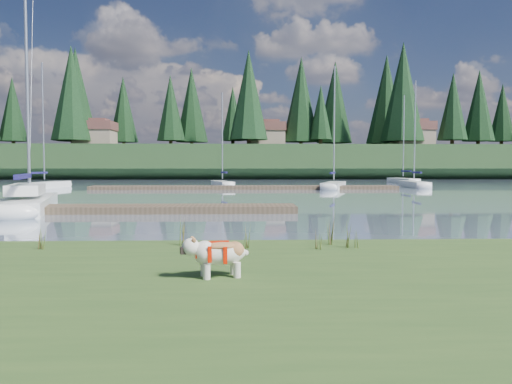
{
  "coord_description": "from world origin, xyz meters",
  "views": [
    {
      "loc": [
        1.59,
        -12.5,
        2.0
      ],
      "look_at": [
        1.98,
        -0.5,
        1.37
      ],
      "focal_mm": 35.0,
      "sensor_mm": 36.0,
      "label": 1
    }
  ],
  "objects": [
    {
      "name": "weed_3",
      "position": [
        -2.3,
        -2.61,
        0.56
      ],
      "size": [
        0.17,
        0.14,
        0.49
      ],
      "color": "#475B23",
      "rests_on": "bank"
    },
    {
      "name": "sailboat_bg_0",
      "position": [
        -15.68,
        33.04,
        0.32
      ],
      "size": [
        2.61,
        7.85,
        11.21
      ],
      "rotation": [
        0.0,
        0.0,
        1.43
      ],
      "color": "white",
      "rests_on": "ground"
    },
    {
      "name": "sailboat_main",
      "position": [
        -8.2,
        10.97,
        0.42
      ],
      "size": [
        4.38,
        9.69,
        13.66
      ],
      "rotation": [
        0.0,
        0.0,
        1.84
      ],
      "color": "white",
      "rests_on": "ground"
    },
    {
      "name": "dock_far",
      "position": [
        2.0,
        30.0,
        0.15
      ],
      "size": [
        26.0,
        2.2,
        0.3
      ],
      "primitive_type": "cube",
      "color": "#4C3D2C",
      "rests_on": "ground"
    },
    {
      "name": "sailboat_bg_4",
      "position": [
        17.85,
        34.0,
        0.33
      ],
      "size": [
        1.54,
        6.72,
        9.99
      ],
      "rotation": [
        0.0,
        0.0,
        1.54
      ],
      "color": "white",
      "rests_on": "ground"
    },
    {
      "name": "sailboat_bg_5",
      "position": [
        20.51,
        45.41,
        0.32
      ],
      "size": [
        2.02,
        7.22,
        10.28
      ],
      "rotation": [
        0.0,
        0.0,
        1.66
      ],
      "color": "white",
      "rests_on": "ground"
    },
    {
      "name": "bank",
      "position": [
        0.0,
        -6.0,
        0.17
      ],
      "size": [
        60.0,
        9.0,
        0.35
      ],
      "primitive_type": "cube",
      "color": "#345020",
      "rests_on": "ground"
    },
    {
      "name": "dock_near",
      "position": [
        -4.0,
        9.0,
        0.15
      ],
      "size": [
        16.0,
        2.0,
        0.3
      ],
      "primitive_type": "cube",
      "color": "#4C3D2C",
      "rests_on": "ground"
    },
    {
      "name": "conifer_7",
      "position": [
        42.0,
        71.0,
        12.19
      ],
      "size": [
        5.28,
        5.28,
        13.2
      ],
      "color": "#382619",
      "rests_on": "ridge"
    },
    {
      "name": "weed_4",
      "position": [
        3.13,
        -2.76,
        0.54
      ],
      "size": [
        0.17,
        0.14,
        0.44
      ],
      "color": "#475B23",
      "rests_on": "bank"
    },
    {
      "name": "house_0",
      "position": [
        -22.0,
        70.0,
        7.31
      ],
      "size": [
        6.3,
        5.3,
        4.65
      ],
      "color": "gray",
      "rests_on": "ridge"
    },
    {
      "name": "ridge",
      "position": [
        0.0,
        73.0,
        2.5
      ],
      "size": [
        200.0,
        20.0,
        5.0
      ],
      "primitive_type": "cube",
      "color": "#1B3118",
      "rests_on": "ground"
    },
    {
      "name": "sailboat_bg_2",
      "position": [
        -0.16,
        34.72,
        0.34
      ],
      "size": [
        2.58,
        5.89,
        8.94
      ],
      "rotation": [
        0.0,
        0.0,
        1.83
      ],
      "color": "white",
      "rests_on": "ground"
    },
    {
      "name": "conifer_3",
      "position": [
        -10.0,
        72.0,
        11.74
      ],
      "size": [
        4.84,
        4.84,
        12.25
      ],
      "color": "#382619",
      "rests_on": "ridge"
    },
    {
      "name": "ground",
      "position": [
        0.0,
        30.0,
        0.0
      ],
      "size": [
        200.0,
        200.0,
        0.0
      ],
      "primitive_type": "plane",
      "color": "#7D8FA9",
      "rests_on": "ground"
    },
    {
      "name": "weed_2",
      "position": [
        3.46,
        -2.21,
        0.63
      ],
      "size": [
        0.17,
        0.14,
        0.66
      ],
      "color": "#475B23",
      "rests_on": "bank"
    },
    {
      "name": "weed_0",
      "position": [
        0.44,
        -2.16,
        0.61
      ],
      "size": [
        0.17,
        0.14,
        0.63
      ],
      "color": "#475B23",
      "rests_on": "bank"
    },
    {
      "name": "house_2",
      "position": [
        30.0,
        69.0,
        7.31
      ],
      "size": [
        6.3,
        5.3,
        4.65
      ],
      "color": "gray",
      "rests_on": "ridge"
    },
    {
      "name": "conifer_6",
      "position": [
        28.0,
        68.0,
        13.99
      ],
      "size": [
        7.04,
        7.04,
        17.0
      ],
      "color": "#382619",
      "rests_on": "ridge"
    },
    {
      "name": "house_1",
      "position": [
        6.0,
        71.0,
        7.31
      ],
      "size": [
        6.3,
        5.3,
        4.65
      ],
      "color": "gray",
      "rests_on": "ridge"
    },
    {
      "name": "weed_1",
      "position": [
        1.74,
        -2.64,
        0.58
      ],
      "size": [
        0.17,
        0.14,
        0.54
      ],
      "color": "#475B23",
      "rests_on": "bank"
    },
    {
      "name": "sailboat_bg_3",
      "position": [
        10.03,
        31.54,
        0.33
      ],
      "size": [
        3.59,
        7.36,
        10.77
      ],
      "rotation": [
        0.0,
        0.0,
        1.26
      ],
      "color": "white",
      "rests_on": "ground"
    },
    {
      "name": "mud_lip",
      "position": [
        0.0,
        -1.6,
        0.07
      ],
      "size": [
        60.0,
        0.5,
        0.14
      ],
      "primitive_type": "cube",
      "color": "#33281C",
      "rests_on": "ground"
    },
    {
      "name": "conifer_4",
      "position": [
        3.0,
        66.0,
        13.09
      ],
      "size": [
        6.16,
        6.16,
        15.1
      ],
      "color": "#382619",
      "rests_on": "ridge"
    },
    {
      "name": "conifer_2",
      "position": [
        -25.0,
        68.0,
        13.54
      ],
      "size": [
        6.6,
        6.6,
        16.05
      ],
      "color": "#382619",
      "rests_on": "ridge"
    },
    {
      "name": "conifer_5",
      "position": [
        15.0,
        70.0,
        10.83
      ],
      "size": [
        3.96,
        3.96,
        10.35
      ],
      "color": "#382619",
      "rests_on": "ridge"
    },
    {
      "name": "bulldog",
      "position": [
        1.27,
        -5.17,
        0.72
      ],
      "size": [
        1.01,
        0.53,
        0.59
      ],
      "rotation": [
        0.0,
        0.0,
        3.37
      ],
      "color": "silver",
      "rests_on": "bank"
    },
    {
      "name": "weed_5",
      "position": [
        3.83,
        -2.62,
        0.61
      ],
      "size": [
        0.17,
        0.14,
        0.63
      ],
      "color": "#475B23",
      "rests_on": "bank"
    }
  ]
}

